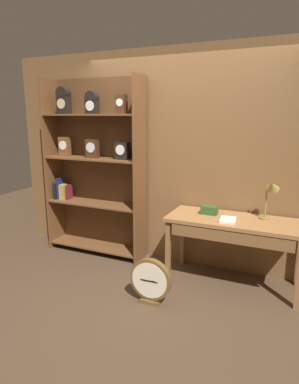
% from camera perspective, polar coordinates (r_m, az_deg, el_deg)
% --- Properties ---
extents(ground_plane, '(10.00, 10.00, 0.00)m').
position_cam_1_polar(ground_plane, '(3.40, -2.03, -19.40)').
color(ground_plane, '#4C3826').
extents(back_wood_panel, '(4.80, 0.05, 2.60)m').
position_cam_1_polar(back_wood_panel, '(4.05, 5.69, 5.56)').
color(back_wood_panel, brown).
rests_on(back_wood_panel, ground).
extents(bookshelf, '(1.35, 0.34, 2.28)m').
position_cam_1_polar(bookshelf, '(4.40, -9.57, 4.60)').
color(bookshelf, brown).
rests_on(bookshelf, ground).
extents(workbench, '(1.43, 0.59, 0.75)m').
position_cam_1_polar(workbench, '(3.66, 14.33, -5.92)').
color(workbench, '#9E6B3D').
rests_on(workbench, ground).
extents(desk_lamp, '(0.19, 0.19, 0.44)m').
position_cam_1_polar(desk_lamp, '(3.63, 20.11, -0.14)').
color(desk_lamp, olive).
rests_on(desk_lamp, workbench).
extents(toolbox_small, '(0.18, 0.11, 0.09)m').
position_cam_1_polar(toolbox_small, '(3.76, 10.24, -3.08)').
color(toolbox_small, '#2D5123').
rests_on(toolbox_small, workbench).
extents(open_repair_manual, '(0.18, 0.24, 0.02)m').
position_cam_1_polar(open_repair_manual, '(3.56, 13.29, -4.69)').
color(open_repair_manual, silver).
rests_on(open_repair_manual, workbench).
extents(round_clock_large, '(0.43, 0.11, 0.47)m').
position_cam_1_polar(round_clock_large, '(3.37, 0.16, -14.99)').
color(round_clock_large, brown).
rests_on(round_clock_large, ground).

